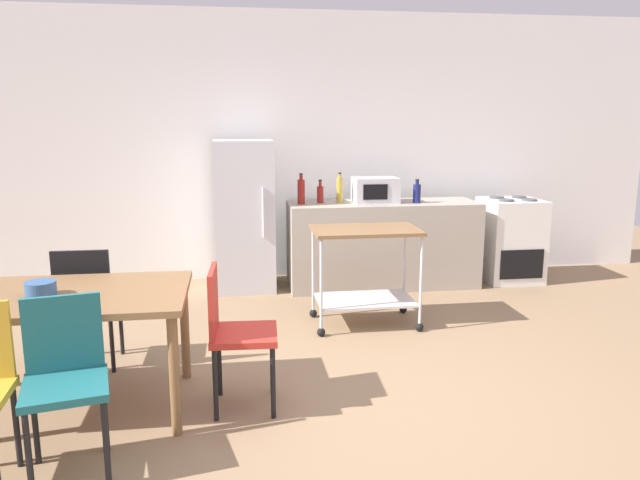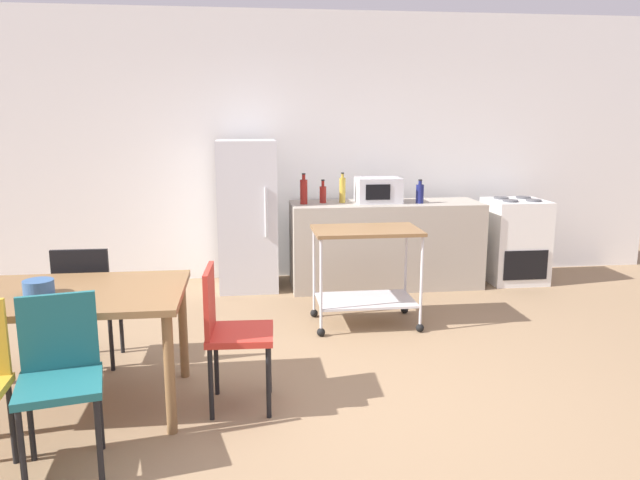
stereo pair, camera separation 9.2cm
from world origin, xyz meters
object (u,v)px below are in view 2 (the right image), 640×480
(bottle_sparkling_water, at_px, (304,191))
(bottle_soy_sauce, at_px, (420,193))
(kitchen_cart, at_px, (366,260))
(chair_red, at_px, (229,327))
(microwave, at_px, (378,190))
(chair_teal, at_px, (60,371))
(refrigerator, at_px, (247,215))
(stove_oven, at_px, (514,241))
(bottle_olive_oil, at_px, (342,190))
(chair_black, at_px, (87,297))
(fruit_bowl, at_px, (39,287))
(bottle_wine, at_px, (323,194))
(dining_table, at_px, (57,305))

(bottle_sparkling_water, bearing_deg, bottle_soy_sauce, -4.19)
(kitchen_cart, height_order, bottle_soy_sauce, bottle_soy_sauce)
(chair_red, relative_size, kitchen_cart, 0.98)
(chair_red, relative_size, microwave, 1.93)
(chair_red, relative_size, chair_teal, 1.00)
(refrigerator, distance_m, bottle_soy_sauce, 1.81)
(stove_oven, relative_size, bottle_olive_oil, 2.93)
(chair_black, relative_size, kitchen_cart, 0.98)
(chair_red, bearing_deg, fruit_bowl, 90.11)
(bottle_olive_oil, bearing_deg, refrigerator, 177.18)
(chair_black, height_order, stove_oven, stove_oven)
(kitchen_cart, xyz_separation_m, bottle_wine, (-0.21, 1.26, 0.42))
(dining_table, height_order, chair_red, chair_red)
(stove_oven, bearing_deg, chair_red, -139.07)
(chair_red, xyz_separation_m, chair_black, (-1.02, 0.76, 0.00))
(stove_oven, bearing_deg, dining_table, -147.98)
(refrigerator, height_order, bottle_soy_sauce, refrigerator)
(chair_teal, bearing_deg, bottle_wine, 49.39)
(bottle_sparkling_water, xyz_separation_m, bottle_wine, (0.21, 0.06, -0.04))
(refrigerator, distance_m, microwave, 1.39)
(dining_table, distance_m, kitchen_cart, 2.52)
(chair_red, bearing_deg, bottle_wine, -16.18)
(dining_table, distance_m, chair_red, 1.04)
(bottle_wine, xyz_separation_m, fruit_bowl, (-2.02, -2.61, -0.20))
(dining_table, xyz_separation_m, chair_black, (0.00, 0.66, -0.15))
(refrigerator, xyz_separation_m, bottle_sparkling_water, (0.58, -0.11, 0.26))
(chair_red, bearing_deg, microwave, -26.85)
(refrigerator, height_order, microwave, refrigerator)
(chair_teal, xyz_separation_m, stove_oven, (3.87, 3.19, -0.07))
(kitchen_cart, bearing_deg, chair_red, -128.87)
(chair_teal, bearing_deg, bottle_olive_oil, 46.63)
(dining_table, distance_m, bottle_olive_oil, 3.37)
(chair_black, xyz_separation_m, kitchen_cart, (2.15, 0.64, 0.05))
(stove_oven, height_order, microwave, microwave)
(bottle_sparkling_water, bearing_deg, bottle_olive_oil, 8.08)
(chair_black, bearing_deg, bottle_soy_sauce, -148.42)
(chair_teal, bearing_deg, chair_black, 85.93)
(bottle_sparkling_water, xyz_separation_m, bottle_olive_oil, (0.41, 0.06, 0.00))
(refrigerator, height_order, bottle_wine, refrigerator)
(fruit_bowl, bearing_deg, chair_black, 83.16)
(bottle_olive_oil, xyz_separation_m, bottle_soy_sauce, (0.79, -0.15, -0.03))
(dining_table, distance_m, bottle_sparkling_water, 3.07)
(chair_black, bearing_deg, refrigerator, -119.92)
(chair_teal, xyz_separation_m, bottle_wine, (1.75, 3.23, 0.48))
(stove_oven, height_order, refrigerator, refrigerator)
(chair_red, distance_m, stove_oven, 4.02)
(chair_teal, height_order, kitchen_cart, chair_teal)
(bottle_sparkling_water, bearing_deg, chair_teal, -116.05)
(kitchen_cart, relative_size, bottle_wine, 3.75)
(bottle_olive_oil, distance_m, bottle_soy_sauce, 0.80)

